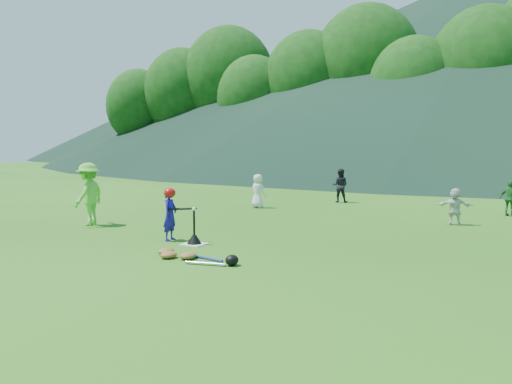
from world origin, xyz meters
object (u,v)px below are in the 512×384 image
Objects in this scene: fielder_d at (455,206)px; batter_child at (170,215)px; adult_coach at (89,194)px; equipment_pile at (188,256)px; fielder_c at (510,199)px; fielder_a at (258,191)px; fielder_b at (340,186)px; batting_tee at (194,238)px; home_plate at (194,244)px.

batter_child is at bearing 34.10° from fielder_d.
fielder_d is (8.10, 4.86, -0.32)m from adult_coach.
equipment_pile is (4.66, -1.85, -0.74)m from adult_coach.
adult_coach is 1.55× the size of fielder_c.
adult_coach reaches higher than fielder_d.
fielder_a reaches higher than equipment_pile.
fielder_d is (4.89, 5.46, -0.07)m from batter_child.
fielder_b reaches higher than fielder_c.
fielder_d reaches higher than batting_tee.
fielder_c is (9.21, 7.43, -0.29)m from adult_coach.
adult_coach reaches higher than fielder_b.
adult_coach is 11.84m from fielder_c.
batting_tee is (2.09, -6.17, -0.43)m from fielder_a.
fielder_a is 6.53m from batting_tee.
adult_coach is 4.05m from batting_tee.
fielder_b reaches higher than home_plate.
adult_coach is at bearing 169.86° from home_plate.
adult_coach is 9.19m from fielder_b.
adult_coach reaches higher than batter_child.
fielder_c is (5.65, -1.04, -0.10)m from fielder_b.
adult_coach reaches higher than equipment_pile.
adult_coach reaches higher than batting_tee.
fielder_c is 2.80m from fielder_d.
batter_child is 1.15× the size of fielder_d.
batting_tee is (0.36, -9.18, -0.49)m from fielder_b.
fielder_c is at bearing -48.44° from batter_child.
fielder_a is 7.86m from equipment_pile.
fielder_a is at bearing 111.15° from equipment_pile.
fielder_d is at bearing 53.16° from batting_tee.
fielder_c reaches higher than equipment_pile.
home_plate is 0.41× the size of batter_child.
adult_coach is 0.89× the size of equipment_pile.
batting_tee is at bearing 73.56° from fielder_c.
fielder_c reaches higher than home_plate.
fielder_a is 1.65× the size of batting_tee.
batter_child is at bearing 76.36° from fielder_b.
fielder_b is at bearing 92.25° from batting_tee.
home_plate is at bearing -109.83° from batter_child.
fielder_d is at bearing -53.49° from batter_child.
fielder_a is 1.17× the size of fielder_d.
fielder_c is at bearing -127.54° from fielder_d.
batter_child is at bearing 108.72° from fielder_a.
adult_coach is (-3.93, 0.70, 0.80)m from home_plate.
batting_tee reaches higher than home_plate.
fielder_c is at bearing -159.07° from fielder_a.
fielder_d is at bearing 53.16° from home_plate.
home_plate is at bearing 63.94° from adult_coach.
fielder_a is at bearing 31.52° from fielder_c.
fielder_a reaches higher than fielder_c.
batter_child reaches higher than fielder_c.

